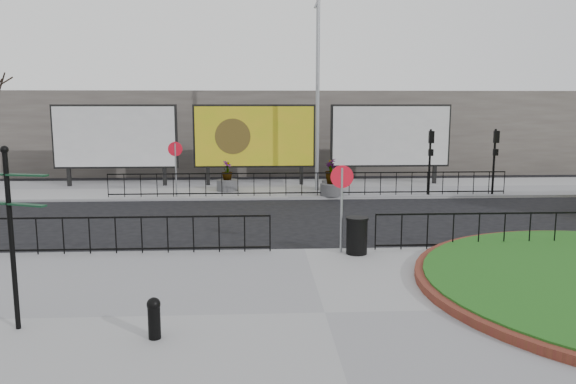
{
  "coord_description": "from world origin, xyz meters",
  "views": [
    {
      "loc": [
        -1.31,
        -15.71,
        4.29
      ],
      "look_at": [
        -0.35,
        2.46,
        1.4
      ],
      "focal_mm": 35.0,
      "sensor_mm": 36.0,
      "label": 1
    }
  ],
  "objects": [
    {
      "name": "billboard_right",
      "position": [
        5.5,
        12.97,
        2.6
      ],
      "size": [
        6.2,
        0.31,
        4.1
      ],
      "color": "black",
      "rests_on": "pavement_far"
    },
    {
      "name": "signal_pole_a",
      "position": [
        6.5,
        9.34,
        2.1
      ],
      "size": [
        0.22,
        0.26,
        3.0
      ],
      "color": "black",
      "rests_on": "pavement_far"
    },
    {
      "name": "speed_sign_far",
      "position": [
        -5.0,
        9.4,
        1.92
      ],
      "size": [
        0.64,
        0.07,
        2.47
      ],
      "color": "gray",
      "rests_on": "pavement_far"
    },
    {
      "name": "railing_near_left",
      "position": [
        -6.0,
        -0.3,
        0.67
      ],
      "size": [
        10.0,
        0.1,
        1.1
      ],
      "primitive_type": null,
      "color": "black",
      "rests_on": "pavement_near"
    },
    {
      "name": "ground",
      "position": [
        0.0,
        0.0,
        0.0
      ],
      "size": [
        90.0,
        90.0,
        0.0
      ],
      "primitive_type": "plane",
      "color": "black",
      "rests_on": "ground"
    },
    {
      "name": "speed_sign_near",
      "position": [
        1.0,
        -0.4,
        1.92
      ],
      "size": [
        0.64,
        0.07,
        2.47
      ],
      "color": "gray",
      "rests_on": "pavement_near"
    },
    {
      "name": "planter_c",
      "position": [
        2.2,
        11.0,
        0.73
      ],
      "size": [
        0.91,
        0.91,
        1.54
      ],
      "color": "#4C4C4F",
      "rests_on": "pavement_far"
    },
    {
      "name": "railing_near_right",
      "position": [
        6.5,
        -0.3,
        0.67
      ],
      "size": [
        9.0,
        0.1,
        1.1
      ],
      "primitive_type": null,
      "color": "black",
      "rests_on": "pavement_near"
    },
    {
      "name": "bollard",
      "position": [
        -3.19,
        -6.08,
        0.54
      ],
      "size": [
        0.25,
        0.25,
        0.76
      ],
      "color": "black",
      "rests_on": "pavement_near"
    },
    {
      "name": "pavement_far",
      "position": [
        0.0,
        12.0,
        0.06
      ],
      "size": [
        44.0,
        6.0,
        0.12
      ],
      "primitive_type": "cube",
      "color": "gray",
      "rests_on": "ground"
    },
    {
      "name": "fingerpost_sign",
      "position": [
        -5.82,
        -5.5,
        2.19
      ],
      "size": [
        1.58,
        0.73,
        3.42
      ],
      "rotation": [
        0.0,
        0.0,
        -0.39
      ],
      "color": "black",
      "rests_on": "pavement_near"
    },
    {
      "name": "building_backdrop",
      "position": [
        0.0,
        22.0,
        2.5
      ],
      "size": [
        40.0,
        10.0,
        5.0
      ],
      "primitive_type": "cube",
      "color": "#68615B",
      "rests_on": "ground"
    },
    {
      "name": "litter_bin",
      "position": [
        1.41,
        -0.6,
        0.64
      ],
      "size": [
        0.63,
        0.63,
        1.04
      ],
      "color": "black",
      "rests_on": "pavement_near"
    },
    {
      "name": "railing_far",
      "position": [
        1.0,
        9.3,
        0.67
      ],
      "size": [
        18.0,
        0.1,
        1.1
      ],
      "primitive_type": null,
      "color": "black",
      "rests_on": "pavement_far"
    },
    {
      "name": "pavement_near",
      "position": [
        0.0,
        -5.0,
        0.06
      ],
      "size": [
        30.0,
        10.0,
        0.12
      ],
      "primitive_type": "cube",
      "color": "gray",
      "rests_on": "ground"
    },
    {
      "name": "billboard_mid",
      "position": [
        -1.5,
        12.97,
        2.6
      ],
      "size": [
        6.2,
        0.31,
        4.1
      ],
      "color": "black",
      "rests_on": "pavement_far"
    },
    {
      "name": "billboard_left",
      "position": [
        -8.5,
        12.97,
        2.6
      ],
      "size": [
        6.2,
        0.31,
        4.1
      ],
      "color": "black",
      "rests_on": "pavement_far"
    },
    {
      "name": "lamp_post",
      "position": [
        1.51,
        11.0,
        4.83
      ],
      "size": [
        0.74,
        0.18,
        9.23
      ],
      "color": "gray",
      "rests_on": "pavement_far"
    },
    {
      "name": "planter_b",
      "position": [
        2.0,
        9.4,
        0.65
      ],
      "size": [
        1.03,
        1.03,
        1.52
      ],
      "color": "#4C4C4F",
      "rests_on": "pavement_far"
    },
    {
      "name": "planter_a",
      "position": [
        -2.81,
        11.0,
        0.6
      ],
      "size": [
        1.03,
        1.03,
        1.44
      ],
      "color": "#4C4C4F",
      "rests_on": "pavement_far"
    },
    {
      "name": "signal_pole_b",
      "position": [
        9.5,
        9.34,
        2.1
      ],
      "size": [
        0.22,
        0.26,
        3.0
      ],
      "color": "black",
      "rests_on": "pavement_far"
    }
  ]
}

